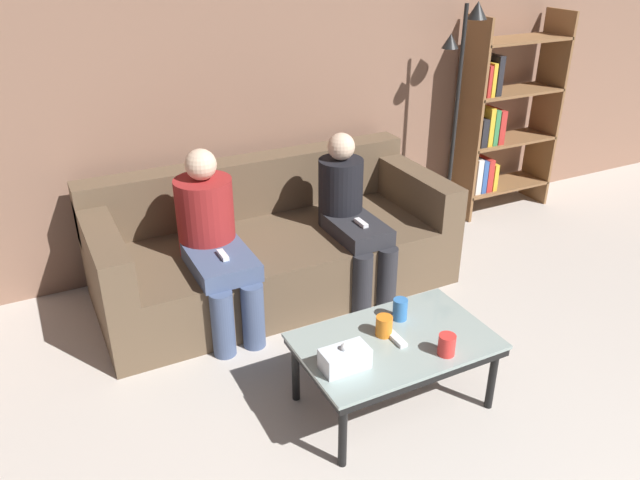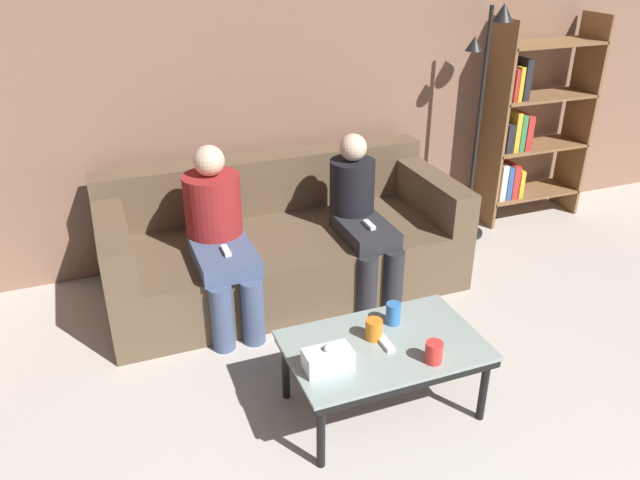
% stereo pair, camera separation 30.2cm
% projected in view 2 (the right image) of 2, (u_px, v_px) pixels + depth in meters
% --- Properties ---
extents(wall_back, '(12.00, 0.06, 2.60)m').
position_uv_depth(wall_back, '(251.00, 73.00, 4.16)').
color(wall_back, '#8C6651').
rests_on(wall_back, ground_plane).
extents(couch, '(2.28, 0.99, 0.80)m').
position_uv_depth(couch, '(281.00, 244.00, 4.14)').
color(couch, brown).
rests_on(couch, ground_plane).
extents(coffee_table, '(0.94, 0.59, 0.39)m').
position_uv_depth(coffee_table, '(384.00, 351.00, 3.00)').
color(coffee_table, '#8C9E99').
rests_on(coffee_table, ground_plane).
extents(cup_near_left, '(0.08, 0.08, 0.10)m').
position_uv_depth(cup_near_left, '(374.00, 329.00, 3.00)').
color(cup_near_left, orange).
rests_on(cup_near_left, coffee_table).
extents(cup_near_right, '(0.08, 0.08, 0.10)m').
position_uv_depth(cup_near_right, '(434.00, 352.00, 2.84)').
color(cup_near_right, red).
rests_on(cup_near_right, coffee_table).
extents(cup_far_center, '(0.07, 0.07, 0.11)m').
position_uv_depth(cup_far_center, '(393.00, 313.00, 3.12)').
color(cup_far_center, '#3372BF').
rests_on(cup_far_center, coffee_table).
extents(tissue_box, '(0.22, 0.12, 0.13)m').
position_uv_depth(tissue_box, '(328.00, 359.00, 2.80)').
color(tissue_box, silver).
rests_on(tissue_box, coffee_table).
extents(game_remote, '(0.04, 0.15, 0.02)m').
position_uv_depth(game_remote, '(384.00, 342.00, 2.98)').
color(game_remote, white).
rests_on(game_remote, coffee_table).
extents(bookshelf, '(0.85, 0.32, 1.60)m').
position_uv_depth(bookshelf, '(526.00, 129.00, 4.90)').
color(bookshelf, brown).
rests_on(bookshelf, ground_plane).
extents(standing_lamp, '(0.31, 0.26, 1.72)m').
position_uv_depth(standing_lamp, '(482.00, 101.00, 4.48)').
color(standing_lamp, black).
rests_on(standing_lamp, ground_plane).
extents(seated_person_left_end, '(0.34, 0.72, 1.06)m').
position_uv_depth(seated_person_left_end, '(219.00, 232.00, 3.69)').
color(seated_person_left_end, '#47567A').
rests_on(seated_person_left_end, ground_plane).
extents(seated_person_mid_left, '(0.31, 0.67, 1.03)m').
position_uv_depth(seated_person_mid_left, '(360.00, 214.00, 3.98)').
color(seated_person_mid_left, '#28282D').
rests_on(seated_person_mid_left, ground_plane).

